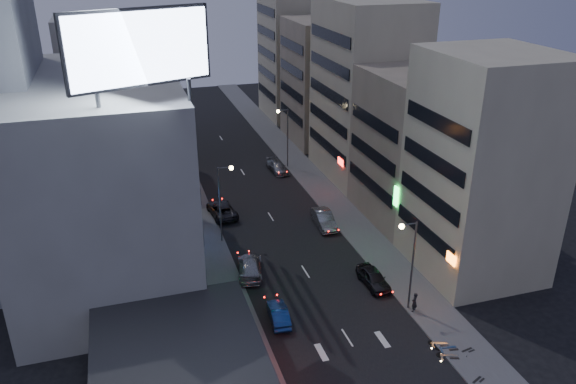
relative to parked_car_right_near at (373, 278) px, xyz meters
name	(u,v)px	position (x,y,z in m)	size (l,w,h in m)	color
ground	(369,372)	(-5.02, -10.09, -0.75)	(180.00, 180.00, 0.00)	black
sidewalk_left	(194,211)	(-13.02, 19.91, -0.69)	(4.00, 120.00, 0.12)	#4C4C4F
sidewalk_right	(325,194)	(2.98, 19.91, -0.69)	(4.00, 120.00, 0.12)	#4C4C4F
food_court	(165,372)	(-18.92, -8.09, 1.23)	(11.00, 13.00, 3.88)	beige
white_building	(101,179)	(-22.02, 9.91, 8.25)	(14.00, 24.00, 18.00)	#A2A39E
shophouse_near	(482,167)	(9.98, 0.41, 9.25)	(10.00, 11.00, 20.00)	beige
shophouse_mid	(419,147)	(10.48, 11.91, 7.25)	(11.00, 12.00, 16.00)	tan
shophouse_far	(366,91)	(9.98, 24.91, 10.25)	(10.00, 14.00, 22.00)	beige
far_left_a	(111,98)	(-20.52, 34.91, 9.25)	(11.00, 10.00, 20.00)	#A2A39E
far_left_b	(108,94)	(-21.02, 47.91, 6.75)	(12.00, 10.00, 15.00)	gray
far_right_a	(327,81)	(10.48, 39.91, 8.25)	(11.00, 12.00, 18.00)	tan
far_right_b	(300,46)	(10.98, 53.91, 11.25)	(12.00, 12.00, 24.00)	beige
billboard	(140,48)	(-18.01, -0.11, 20.91)	(9.52, 3.75, 6.20)	#595B60
street_lamp_right_near	(409,253)	(0.88, -4.09, 4.61)	(1.60, 0.44, 8.02)	#595B60
street_lamp_left	(223,193)	(-10.93, 11.91, 4.61)	(1.60, 0.44, 8.02)	#595B60
street_lamp_right_far	(285,130)	(0.88, 29.91, 4.61)	(1.60, 0.44, 8.02)	#595B60
parked_car_right_near	(373,278)	(0.00, 0.00, 0.00)	(1.77, 4.41, 1.50)	black
parked_car_right_mid	(324,219)	(-0.16, 12.09, 0.06)	(1.73, 4.95, 1.63)	#93969A
parked_car_left	(222,210)	(-10.16, 17.79, 0.01)	(2.51, 5.44, 1.51)	#232327
parked_car_right_far	(277,167)	(-0.52, 28.69, -0.06)	(1.94, 4.78, 1.39)	gray
road_car_blue	(278,314)	(-9.50, -2.45, -0.09)	(1.40, 4.02, 1.32)	navy
road_car_silver	(250,267)	(-10.02, 5.07, 0.01)	(2.14, 5.26, 1.53)	#9B9DA3
person	(414,302)	(1.48, -4.66, 0.23)	(0.63, 0.41, 1.73)	black
scooter_black_a	(480,370)	(2.17, -12.81, -0.13)	(1.63, 0.54, 1.00)	black
scooter_silver_a	(459,348)	(1.94, -10.44, -0.05)	(1.90, 0.63, 1.16)	#989A9F
scooter_blue	(457,339)	(2.37, -9.51, -0.03)	(1.96, 0.65, 1.20)	navy
scooter_black_b	(472,342)	(3.37, -9.98, -0.14)	(1.62, 0.54, 0.99)	black
scooter_silver_b	(449,337)	(2.00, -9.07, -0.06)	(1.86, 0.62, 1.14)	#9FA2A6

